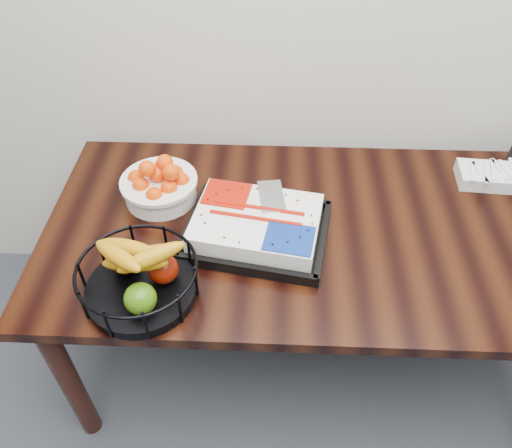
{
  "coord_description": "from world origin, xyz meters",
  "views": [
    {
      "loc": [
        -0.15,
        0.82,
        1.91
      ],
      "look_at": [
        -0.2,
        1.92,
        0.83
      ],
      "focal_mm": 35.0,
      "sensor_mm": 36.0,
      "label": 1
    }
  ],
  "objects_px": {
    "table": "(315,245)",
    "cake_tray": "(256,226)",
    "tangerine_bowl": "(159,182)",
    "fruit_basket": "(138,277)"
  },
  "relations": [
    {
      "from": "table",
      "to": "cake_tray",
      "type": "bearing_deg",
      "value": -166.93
    },
    {
      "from": "table",
      "to": "tangerine_bowl",
      "type": "bearing_deg",
      "value": 167.12
    },
    {
      "from": "tangerine_bowl",
      "to": "fruit_basket",
      "type": "xyz_separation_m",
      "value": [
        0.02,
        -0.42,
        0.0
      ]
    },
    {
      "from": "cake_tray",
      "to": "tangerine_bowl",
      "type": "relative_size",
      "value": 1.9
    },
    {
      "from": "tangerine_bowl",
      "to": "fruit_basket",
      "type": "height_order",
      "value": "fruit_basket"
    },
    {
      "from": "cake_tray",
      "to": "tangerine_bowl",
      "type": "bearing_deg",
      "value": 153.48
    },
    {
      "from": "tangerine_bowl",
      "to": "fruit_basket",
      "type": "distance_m",
      "value": 0.42
    },
    {
      "from": "fruit_basket",
      "to": "table",
      "type": "bearing_deg",
      "value": 29.66
    },
    {
      "from": "table",
      "to": "fruit_basket",
      "type": "relative_size",
      "value": 5.28
    },
    {
      "from": "table",
      "to": "tangerine_bowl",
      "type": "xyz_separation_m",
      "value": [
        -0.54,
        0.12,
        0.16
      ]
    }
  ]
}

